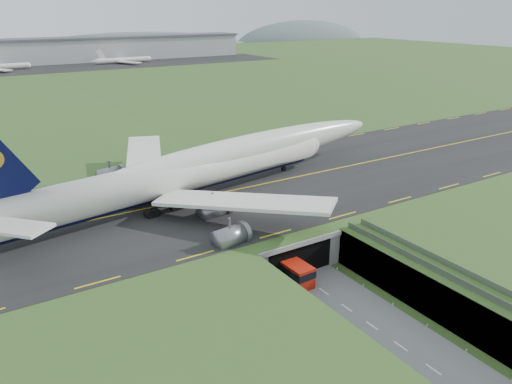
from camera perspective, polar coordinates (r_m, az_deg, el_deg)
ground at (r=75.01m, az=8.75°, el=-12.00°), size 900.00×900.00×0.00m
airfield_deck at (r=73.45m, az=8.88°, el=-10.02°), size 800.00×800.00×6.00m
trench_road at (r=70.48m, az=12.82°, el=-14.56°), size 12.00×75.00×0.20m
taxiway at (r=96.82m, az=-3.76°, el=-0.08°), size 800.00×44.00×0.18m
tunnel_portal at (r=85.00m, az=1.55°, el=-5.09°), size 17.00×22.30×6.00m
guideway at (r=69.67m, az=26.68°, el=-11.77°), size 3.00×53.00×7.05m
jumbo_jet at (r=95.30m, az=-5.52°, el=2.92°), size 94.51×60.23×20.20m
shuttle_tram at (r=77.89m, az=3.92°, el=-8.86°), size 3.54×8.64×3.46m
cargo_terminal at (r=350.05m, az=-25.83°, el=14.20°), size 320.00×67.00×15.60m
distant_hills at (r=490.91m, az=-19.95°, el=14.09°), size 700.00×91.00×60.00m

